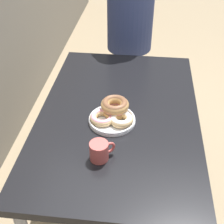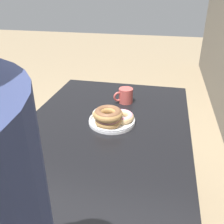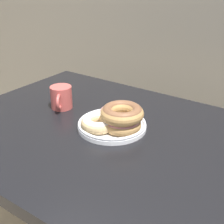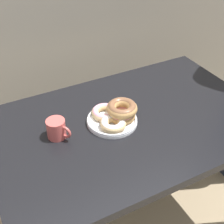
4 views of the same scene
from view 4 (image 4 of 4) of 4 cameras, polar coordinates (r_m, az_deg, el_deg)
The scene contains 3 objects.
dining_table at distance 1.49m, azimuth 3.14°, elevation -3.90°, with size 1.28×0.81×0.77m.
donut_plate at distance 1.41m, azimuth 0.60°, elevation -0.58°, with size 0.26×0.23×0.10m.
coffee_mug at distance 1.35m, azimuth -10.06°, elevation -3.02°, with size 0.09×0.11×0.09m.
Camera 4 is at (-0.59, -0.76, 1.67)m, focal length 50.00 mm.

